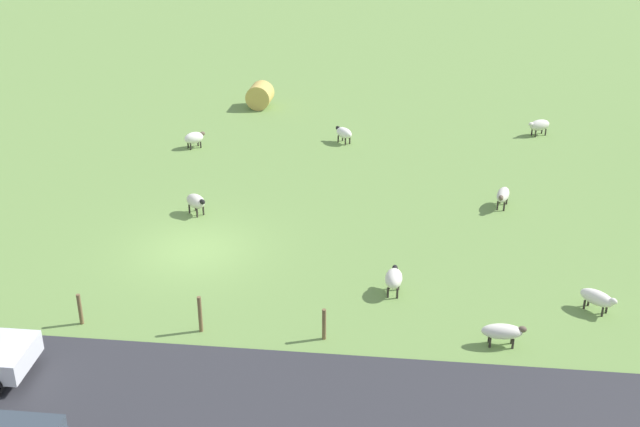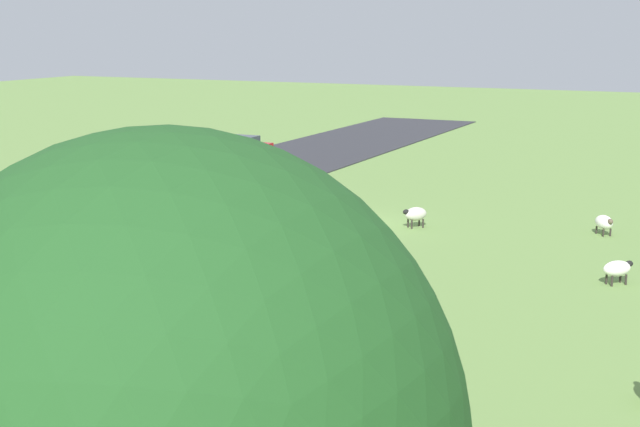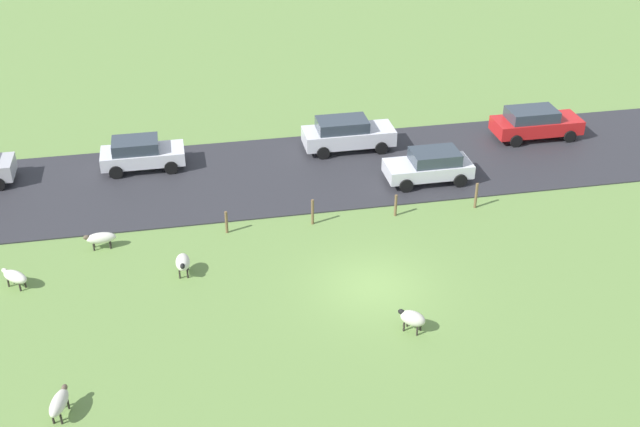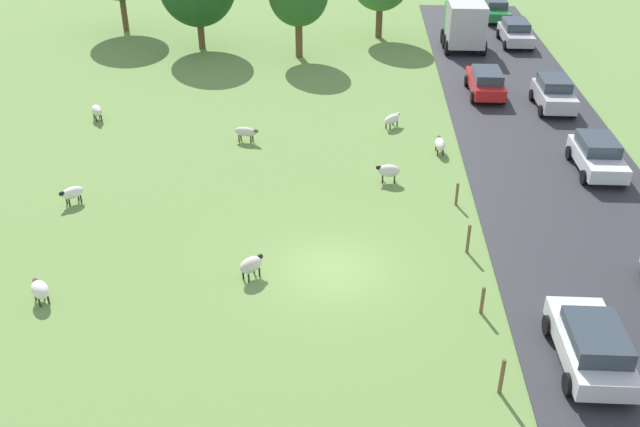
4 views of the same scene
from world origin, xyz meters
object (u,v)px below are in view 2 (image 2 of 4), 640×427
Objects in this scene: car_5 at (232,173)px; car_4 at (123,175)px; sheep_0 at (76,258)px; car_6 at (239,150)px; sheep_6 at (617,269)px; sheep_5 at (66,291)px; sheep_4 at (604,222)px; sheep_3 at (337,301)px; sheep_2 at (199,243)px; sheep_1 at (415,214)px.

car_4 is at bearing 36.77° from car_5.
car_6 is (6.58, -21.80, 0.41)m from sheep_0.
sheep_6 is at bearing 165.41° from car_4.
sheep_5 is at bearing 109.41° from car_6.
car_5 is at bearing -143.23° from car_4.
sheep_6 is (-1.38, 6.78, 0.01)m from sheep_4.
sheep_6 is 27.48m from car_6.
car_4 is (9.27, -14.94, 0.44)m from sheep_5.
car_6 is (-0.51, -9.92, -0.02)m from car_4.
sheep_3 is 27.77m from car_6.
sheep_4 is (-4.96, -13.52, -0.04)m from sheep_3.
sheep_0 is 9.54m from sheep_3.
sheep_5 is 17.59m from car_4.
sheep_0 is at bearing 101.36° from car_5.
car_6 reaches higher than sheep_2.
sheep_0 is at bearing -5.00° from sheep_3.
car_4 reaches higher than car_5.
car_4 is at bearing 2.15° from sheep_4.
sheep_5 is 16.34m from sheep_6.
sheep_2 is (5.04, 7.69, 0.02)m from sheep_1.
sheep_5 is (0.37, 6.27, -0.08)m from sheep_2.
car_5 reaches higher than sheep_5.
sheep_1 is 1.00× the size of sheep_4.
sheep_0 is at bearing 120.82° from car_4.
car_6 reaches higher than sheep_3.
sheep_1 is at bearing 176.18° from car_4.
sheep_2 is (-2.56, -3.20, 0.08)m from sheep_0.
sheep_3 is at bearing -163.05° from sheep_5.
sheep_0 is 1.13× the size of sheep_5.
sheep_3 is at bearing 149.83° from sheep_2.
sheep_2 is at bearing -93.42° from sheep_5.
car_6 is at bearing -54.61° from sheep_3.
sheep_2 is at bearing -128.60° from sheep_0.
car_4 is 9.93m from car_6.
car_5 is (10.60, -4.03, 0.30)m from sheep_1.
sheep_5 is at bearing 33.32° from sheep_6.
sheep_5 is at bearing 16.95° from sheep_3.
sheep_3 is at bearing 125.39° from car_6.
sheep_4 is 21.56m from car_4.
car_6 reaches higher than sheep_0.
sheep_6 is at bearing -159.53° from sheep_0.
car_5 reaches higher than sheep_4.
car_6 is at bearing -23.42° from sheep_4.
car_4 reaches higher than sheep_3.
sheep_0 is 1.29× the size of sheep_6.
sheep_0 is 1.24× the size of sheep_4.
sheep_6 reaches higher than sheep_0.
sheep_3 is at bearing 128.42° from car_5.
car_6 is at bearing -70.59° from sheep_5.
car_5 is at bearing -25.58° from sheep_6.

